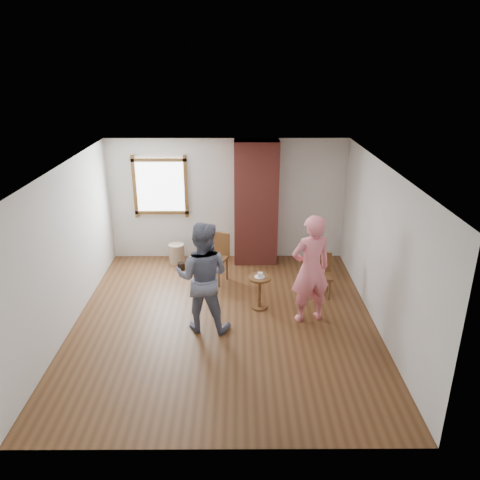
# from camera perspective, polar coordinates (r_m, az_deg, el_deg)

# --- Properties ---
(ground) EXTENTS (5.50, 5.50, 0.00)m
(ground) POSITION_cam_1_polar(r_m,az_deg,el_deg) (7.97, -1.88, -9.85)
(ground) COLOR brown
(ground) RESTS_ON ground
(room_shell) EXTENTS (5.04, 5.52, 2.62)m
(room_shell) POSITION_cam_1_polar(r_m,az_deg,el_deg) (7.77, -2.34, 3.99)
(room_shell) COLOR silver
(room_shell) RESTS_ON ground
(brick_chimney) EXTENTS (0.90, 0.50, 2.60)m
(brick_chimney) POSITION_cam_1_polar(r_m,az_deg,el_deg) (9.74, 1.95, 4.50)
(brick_chimney) COLOR #9F4038
(brick_chimney) RESTS_ON ground
(stoneware_crock) EXTENTS (0.33, 0.33, 0.42)m
(stoneware_crock) POSITION_cam_1_polar(r_m,az_deg,el_deg) (10.10, -7.72, -1.64)
(stoneware_crock) COLOR tan
(stoneware_crock) RESTS_ON ground
(dark_pot) EXTENTS (0.18, 0.18, 0.15)m
(dark_pot) POSITION_cam_1_polar(r_m,az_deg,el_deg) (9.80, -7.18, -3.20)
(dark_pot) COLOR black
(dark_pot) RESTS_ON ground
(dining_chair_left) EXTENTS (0.60, 0.60, 0.97)m
(dining_chair_left) POSITION_cam_1_polar(r_m,az_deg,el_deg) (9.12, -2.93, -1.78)
(dining_chair_left) COLOR brown
(dining_chair_left) RESTS_ON ground
(dining_chair_right) EXTENTS (0.40, 0.40, 0.80)m
(dining_chair_right) POSITION_cam_1_polar(r_m,az_deg,el_deg) (8.74, 9.87, -3.88)
(dining_chair_right) COLOR brown
(dining_chair_right) RESTS_ON ground
(side_table) EXTENTS (0.40, 0.40, 0.60)m
(side_table) POSITION_cam_1_polar(r_m,az_deg,el_deg) (8.18, 2.38, -5.75)
(side_table) COLOR brown
(side_table) RESTS_ON ground
(cake_plate) EXTENTS (0.18, 0.18, 0.01)m
(cake_plate) POSITION_cam_1_polar(r_m,az_deg,el_deg) (8.09, 2.40, -4.49)
(cake_plate) COLOR white
(cake_plate) RESTS_ON side_table
(cake_slice) EXTENTS (0.08, 0.07, 0.06)m
(cake_slice) POSITION_cam_1_polar(r_m,az_deg,el_deg) (8.07, 2.48, -4.27)
(cake_slice) COLOR silver
(cake_slice) RESTS_ON cake_plate
(man) EXTENTS (0.98, 0.82, 1.83)m
(man) POSITION_cam_1_polar(r_m,az_deg,el_deg) (7.39, -4.58, -4.52)
(man) COLOR #131934
(man) RESTS_ON ground
(person_pink) EXTENTS (0.77, 0.61, 1.85)m
(person_pink) POSITION_cam_1_polar(r_m,az_deg,el_deg) (7.68, 8.61, -3.55)
(person_pink) COLOR pink
(person_pink) RESTS_ON ground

